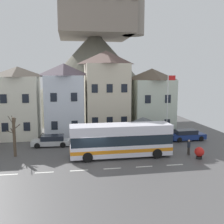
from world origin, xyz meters
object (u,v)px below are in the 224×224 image
townhouse_03 (106,93)px  pedestrian_00 (155,140)px  parked_car_03 (187,135)px  hilltop_castle (95,70)px  public_bench (142,137)px  townhouse_02 (64,100)px  townhouse_04 (151,101)px  pedestrian_02 (189,146)px  harbour_buoy (199,152)px  bus_shelter (143,121)px  bare_tree_00 (14,136)px  parked_car_00 (51,141)px  pedestrian_01 (163,143)px  flagpole (168,105)px  townhouse_01 (19,103)px  parked_car_02 (144,136)px  transit_bus (121,141)px

townhouse_03 → pedestrian_00: bearing=-63.0°
parked_car_03 → pedestrian_00: 6.08m
hilltop_castle → public_bench: hilltop_castle is taller
townhouse_02 → townhouse_04: 12.48m
pedestrian_00 → pedestrian_02: pedestrian_02 is taller
hilltop_castle → harbour_buoy: size_ratio=26.40×
bus_shelter → bare_tree_00: 14.55m
townhouse_02 → pedestrian_00: (10.30, -8.04, -4.05)m
parked_car_00 → pedestrian_01: pedestrian_01 is taller
townhouse_02 → flagpole: bearing=-27.8°
townhouse_04 → pedestrian_02: 11.82m
bus_shelter → bare_tree_00: size_ratio=0.82×
townhouse_03 → townhouse_04: 6.72m
townhouse_02 → pedestrian_02: townhouse_02 is taller
harbour_buoy → townhouse_03: bearing=120.4°
parked_car_00 → flagpole: (13.92, -1.35, 4.16)m
hilltop_castle → flagpole: size_ratio=3.81×
townhouse_04 → public_bench: size_ratio=6.48×
parked_car_03 → townhouse_03: bearing=146.3°
harbour_buoy → bare_tree_00: 19.02m
townhouse_03 → hilltop_castle: hilltop_castle is taller
hilltop_castle → harbour_buoy: hilltop_castle is taller
pedestrian_01 → pedestrian_02: size_ratio=0.93×
parked_car_03 → hilltop_castle: bearing=108.9°
townhouse_01 → townhouse_03: bearing=3.4°
townhouse_03 → pedestrian_02: 14.55m
parked_car_03 → flagpole: size_ratio=0.55×
parked_car_02 → pedestrian_02: bearing=-69.2°
townhouse_02 → bus_shelter: 11.50m
parked_car_03 → pedestrian_01: bearing=-145.0°
townhouse_02 → transit_bus: bearing=-60.8°
bare_tree_00 → townhouse_01: bearing=96.5°
parked_car_03 → pedestrian_01: size_ratio=3.07×
parked_car_00 → bus_shelter: bearing=175.9°
parked_car_00 → public_bench: 11.48m
townhouse_02 → pedestrian_01: (11.11, -8.67, -4.20)m
transit_bus → parked_car_03: (9.80, 5.33, -1.03)m
parked_car_00 → flagpole: bearing=176.7°
townhouse_01 → harbour_buoy: townhouse_01 is taller
bus_shelter → flagpole: 3.59m
parked_car_00 → townhouse_03: bearing=-139.7°
parked_car_02 → bare_tree_00: bearing=-169.3°
hilltop_castle → parked_car_00: bearing=-108.1°
pedestrian_02 → pedestrian_01: bearing=130.5°
pedestrian_00 → harbour_buoy: 5.45m
public_bench → flagpole: bearing=-44.0°
pedestrian_00 → bare_tree_00: 15.38m
bus_shelter → pedestrian_00: size_ratio=2.24×
flagpole → townhouse_01: bearing=160.6°
bus_shelter → pedestrian_02: bearing=-50.9°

